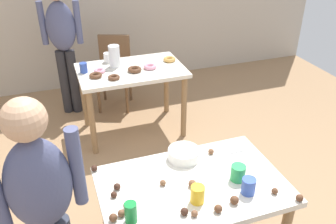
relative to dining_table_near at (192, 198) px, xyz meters
The scene contains 35 objects.
dining_table_near is the anchor object (origin of this frame).
dining_table_far 1.85m from the dining_table_near, 87.45° to the left, with size 1.09×0.69×0.75m.
chair_far_table 2.55m from the dining_table_near, 89.24° to the left, with size 0.52×0.52×0.87m.
person_girl_near 0.88m from the dining_table_near, behind, with size 0.46×0.24×1.49m.
person_adult_far 2.60m from the dining_table_near, 101.68° to the left, with size 0.45×0.27×1.55m.
mixing_bowl 0.29m from the dining_table_near, 80.85° to the left, with size 0.21×0.21×0.07m, color white.
soda_can 0.48m from the dining_table_near, 158.59° to the right, with size 0.07×0.07×0.12m, color #198438.
fork_near 0.46m from the dining_table_near, 26.80° to the left, with size 0.17×0.02×0.01m, color silver.
cup_near_0 0.36m from the dining_table_near, 32.98° to the right, with size 0.08×0.08×0.10m, color #3351B2.
cup_near_1 0.22m from the dining_table_near, 102.63° to the right, with size 0.08×0.08×0.11m, color yellow.
cup_near_2 0.32m from the dining_table_near, 10.82° to the right, with size 0.09×0.09×0.10m, color green.
cake_ball_0 0.29m from the dining_table_near, 80.48° to the right, with size 0.05×0.05×0.05m, color brown.
cake_ball_1 0.44m from the dining_table_near, behind, with size 0.05×0.05×0.05m, color brown.
cake_ball_2 0.22m from the dining_table_near, 164.46° to the left, with size 0.04×0.04×0.04m, color brown.
cake_ball_3 0.63m from the dining_table_near, 32.76° to the right, with size 0.04×0.04×0.04m, color brown.
cake_ball_4 0.36m from the dining_table_near, 45.59° to the left, with size 0.04×0.04×0.04m, color brown.
cake_ball_5 0.29m from the dining_table_near, 110.40° to the right, with size 0.04×0.04×0.04m, color brown.
cake_ball_6 0.29m from the dining_table_near, 122.74° to the right, with size 0.04×0.04×0.04m, color #3D2319.
cake_ball_7 0.31m from the dining_table_near, 55.48° to the right, with size 0.05×0.05×0.05m, color brown.
cake_ball_8 0.50m from the dining_table_near, 29.36° to the right, with size 0.04×0.04×0.04m, color brown.
cake_ball_9 0.49m from the dining_table_near, behind, with size 0.04×0.04×0.04m, color #3D2319.
cake_ball_11 0.54m from the dining_table_near, 165.51° to the right, with size 0.04×0.04×0.04m, color brown.
cake_ball_12 0.64m from the dining_table_near, 149.42° to the left, with size 0.04×0.04×0.04m, color #3D2319.
cake_ball_13 0.47m from the dining_table_near, 166.99° to the left, with size 0.04×0.04×0.04m, color #3D2319.
cake_ball_14 0.14m from the dining_table_near, 117.19° to the right, with size 0.05×0.05×0.05m, color brown.
cake_ball_15 0.49m from the dining_table_near, 166.24° to the right, with size 0.04×0.04×0.04m, color brown.
pitcher_far 1.98m from the dining_table_near, 91.74° to the left, with size 0.12×0.12×0.22m, color white.
cup_far_0 2.12m from the dining_table_near, 92.87° to the left, with size 0.09×0.09×0.10m, color white.
cup_far_1 1.96m from the dining_table_near, 101.49° to the left, with size 0.08×0.08×0.10m, color #3351B2.
donut_far_0 1.78m from the dining_table_near, 99.58° to the left, with size 0.13×0.13×0.04m, color brown.
donut_far_1 1.88m from the dining_table_near, 97.34° to the left, with size 0.11×0.11×0.03m, color pink.
donut_far_2 1.77m from the dining_table_near, 86.75° to the left, with size 0.14×0.14×0.04m, color brown.
donut_far_3 1.99m from the dining_table_near, 74.61° to the left, with size 0.13×0.13×0.04m, color gold.
donut_far_4 1.81m from the dining_table_near, 81.42° to the left, with size 0.13×0.13×0.04m, color pink.
donut_far_5 1.66m from the dining_table_near, 94.73° to the left, with size 0.12×0.12×0.03m, color brown.
Camera 1 is at (-0.77, -1.59, 2.20)m, focal length 38.23 mm.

